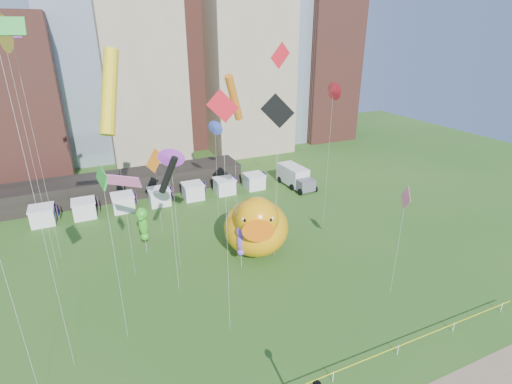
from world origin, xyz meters
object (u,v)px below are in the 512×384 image
big_duck (256,225)px  seahorse_green (143,222)px  seahorse_purple (241,238)px  box_truck (295,176)px  small_duck (255,217)px

big_duck → seahorse_green: bearing=177.3°
seahorse_purple → box_truck: seahorse_purple is taller
big_duck → seahorse_purple: 3.36m
seahorse_purple → seahorse_green: bearing=118.6°
small_duck → seahorse_green: seahorse_green is taller
big_duck → seahorse_green: (-11.27, 5.26, 0.37)m
big_duck → seahorse_green: 12.44m
big_duck → small_duck: bearing=89.2°
seahorse_purple → box_truck: size_ratio=0.65×
seahorse_purple → small_duck: bearing=36.0°
box_truck → seahorse_purple: bearing=-136.3°
small_duck → seahorse_purple: bearing=-123.2°
big_duck → seahorse_green: size_ratio=1.98×
small_duck → box_truck: 15.44m
big_duck → small_duck: size_ratio=2.91×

